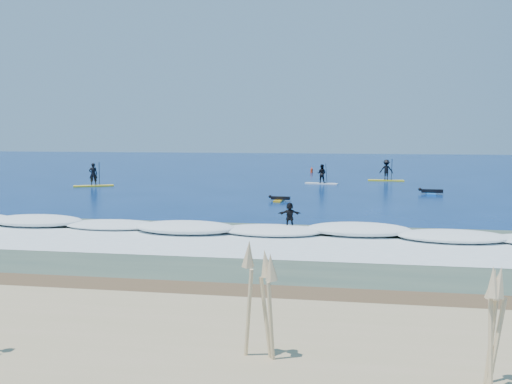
% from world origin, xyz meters
% --- Properties ---
extents(ground, '(160.00, 160.00, 0.00)m').
position_xyz_m(ground, '(0.00, 0.00, 0.00)').
color(ground, '#041E4E').
rests_on(ground, ground).
extents(wet_sand_strip, '(90.00, 5.00, 0.08)m').
position_xyz_m(wet_sand_strip, '(0.00, -21.50, 0.00)').
color(wet_sand_strip, brown).
rests_on(wet_sand_strip, ground).
extents(shallow_water, '(90.00, 13.00, 0.01)m').
position_xyz_m(shallow_water, '(0.00, -14.00, 0.01)').
color(shallow_water, '#334637').
rests_on(shallow_water, ground).
extents(breaking_wave, '(40.00, 6.00, 0.30)m').
position_xyz_m(breaking_wave, '(0.00, -10.00, 0.00)').
color(breaking_wave, white).
rests_on(breaking_wave, ground).
extents(whitewater, '(34.00, 5.00, 0.02)m').
position_xyz_m(whitewater, '(0.00, -13.00, 0.00)').
color(whitewater, silver).
rests_on(whitewater, ground).
extents(dune_grass, '(40.00, 4.00, 1.70)m').
position_xyz_m(dune_grass, '(0.00, -27.00, 1.85)').
color(dune_grass, '#DCBB87').
rests_on(dune_grass, dune).
extents(sup_paddler_left, '(3.31, 2.20, 2.31)m').
position_xyz_m(sup_paddler_left, '(-16.96, 9.21, 0.72)').
color(sup_paddler_left, yellow).
rests_on(sup_paddler_left, ground).
extents(sup_paddler_center, '(2.96, 1.25, 2.02)m').
position_xyz_m(sup_paddler_center, '(2.00, 14.49, 0.75)').
color(sup_paddler_center, white).
rests_on(sup_paddler_center, ground).
extents(sup_paddler_right, '(3.34, 0.97, 2.32)m').
position_xyz_m(sup_paddler_right, '(7.81, 18.68, 0.91)').
color(sup_paddler_right, yellow).
rests_on(sup_paddler_right, ground).
extents(prone_paddler_near, '(1.48, 1.88, 0.39)m').
position_xyz_m(prone_paddler_near, '(-0.16, 1.96, 0.13)').
color(prone_paddler_near, gold).
rests_on(prone_paddler_near, ground).
extents(prone_paddler_far, '(1.80, 2.28, 0.47)m').
position_xyz_m(prone_paddler_far, '(10.48, 8.03, 0.16)').
color(prone_paddler_far, blue).
rests_on(prone_paddler_far, ground).
extents(wave_surfer, '(1.79, 0.85, 1.25)m').
position_xyz_m(wave_surfer, '(1.80, -9.61, 0.73)').
color(wave_surfer, silver).
rests_on(wave_surfer, breaking_wave).
extents(marker_buoy, '(0.29, 0.29, 0.69)m').
position_xyz_m(marker_buoy, '(0.22, 27.35, 0.30)').
color(marker_buoy, red).
rests_on(marker_buoy, ground).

